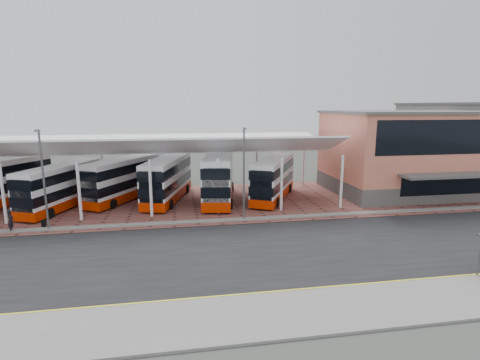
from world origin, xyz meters
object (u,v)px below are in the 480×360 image
(bus_1, at_px, (61,187))
(bus_3, at_px, (168,179))
(bus_2, at_px, (123,180))
(pedestrian, at_px, (11,221))
(terminal, at_px, (412,152))
(bus_4, at_px, (219,177))
(bus_5, at_px, (273,179))

(bus_1, relative_size, bus_3, 0.94)
(bus_2, height_order, pedestrian, bus_2)
(terminal, height_order, bus_2, terminal)
(bus_3, bearing_deg, bus_1, -156.61)
(terminal, distance_m, pedestrian, 40.59)
(bus_3, relative_size, bus_4, 0.92)
(bus_5, relative_size, pedestrian, 5.72)
(bus_3, bearing_deg, bus_5, 9.21)
(bus_2, distance_m, bus_3, 4.68)
(bus_4, relative_size, pedestrian, 6.62)
(terminal, xyz_separation_m, bus_1, (-37.70, -1.11, -2.51))
(bus_2, height_order, bus_5, bus_2)
(bus_4, distance_m, pedestrian, 18.98)
(bus_4, height_order, pedestrian, bus_4)
(terminal, height_order, bus_4, terminal)
(bus_4, distance_m, bus_5, 5.78)
(bus_1, distance_m, bus_2, 6.00)
(bus_1, bearing_deg, bus_5, 22.15)
(bus_2, xyz_separation_m, bus_5, (15.65, -2.11, -0.03))
(terminal, relative_size, bus_3, 1.66)
(pedestrian, bearing_deg, terminal, -89.09)
(bus_2, bearing_deg, terminal, 27.19)
(terminal, xyz_separation_m, bus_2, (-32.22, 1.32, -2.43))
(bus_2, bearing_deg, bus_3, 17.60)
(bus_4, bearing_deg, pedestrian, -146.88)
(bus_1, bearing_deg, bus_3, 29.56)
(bus_2, distance_m, pedestrian, 11.83)
(bus_3, bearing_deg, pedestrian, -130.81)
(bus_1, bearing_deg, terminal, 22.94)
(terminal, height_order, pedestrian, terminal)
(bus_5, bearing_deg, pedestrian, -135.44)
(bus_3, relative_size, bus_5, 1.07)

